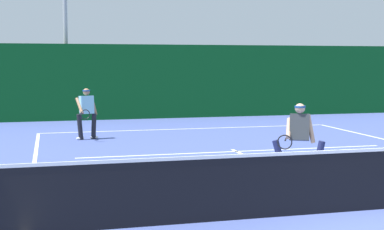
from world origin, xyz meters
TOP-DOWN VIEW (x-y plane):
  - ground_plane at (0.00, 0.00)m, footprint 80.00×80.00m
  - court_line_baseline_far at (0.00, 11.21)m, footprint 10.24×0.10m
  - court_line_service at (0.00, 6.05)m, footprint 8.35×0.10m
  - court_line_centre at (0.00, 3.20)m, footprint 0.10×6.40m
  - tennis_net at (0.00, 0.00)m, footprint 11.22×0.09m
  - player_near at (0.15, 2.61)m, footprint 1.14×0.84m
  - player_far at (-3.66, 9.38)m, footprint 0.71×0.88m
  - back_fence_windscreen at (0.00, 15.09)m, footprint 22.01×0.12m

SIDE VIEW (x-z plane):
  - ground_plane at x=0.00m, z-range 0.00..0.00m
  - court_line_baseline_far at x=0.00m, z-range 0.00..0.01m
  - court_line_service at x=0.00m, z-range 0.00..0.01m
  - court_line_centre at x=0.00m, z-range 0.00..0.01m
  - tennis_net at x=0.00m, z-range -0.03..1.05m
  - player_near at x=0.15m, z-range 0.07..1.59m
  - player_far at x=-3.66m, z-range 0.07..1.63m
  - back_fence_windscreen at x=0.00m, z-range 0.00..3.07m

